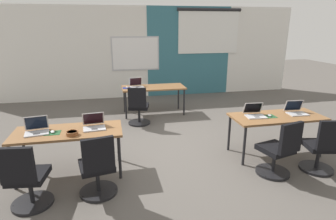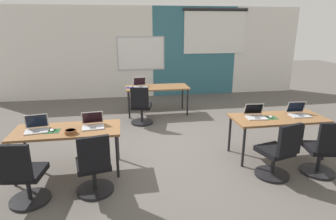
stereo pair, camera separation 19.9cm
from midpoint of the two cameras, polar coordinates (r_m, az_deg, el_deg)
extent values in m
plane|color=#56514C|center=(5.37, -0.22, -7.75)|extent=(24.00, 24.00, 0.00)
cube|color=silver|center=(9.06, -5.72, 11.60)|extent=(10.00, 0.20, 2.80)
cube|color=#336B7A|center=(9.24, 3.71, 11.75)|extent=(2.72, 0.01, 2.80)
cube|color=#B7B7BC|center=(8.93, -7.31, 11.37)|extent=(1.48, 0.02, 1.04)
cube|color=white|center=(8.93, -7.30, 11.36)|extent=(1.40, 0.02, 0.96)
cube|color=white|center=(9.37, 7.67, 15.39)|extent=(2.00, 0.02, 1.30)
cylinder|color=black|center=(9.38, 7.85, 19.66)|extent=(2.10, 0.10, 0.10)
cube|color=brown|center=(4.51, -20.95, -4.20)|extent=(1.60, 0.70, 0.04)
cylinder|color=black|center=(4.57, -30.33, -10.15)|extent=(0.04, 0.04, 0.68)
cylinder|color=black|center=(4.32, -11.16, -9.55)|extent=(0.04, 0.04, 0.68)
cylinder|color=black|center=(5.09, -28.32, -7.15)|extent=(0.04, 0.04, 0.68)
cylinder|color=black|center=(4.86, -11.31, -6.42)|extent=(0.04, 0.04, 0.68)
cube|color=brown|center=(5.22, 20.35, -1.31)|extent=(1.60, 0.70, 0.04)
cylinder|color=black|center=(4.75, 14.15, -7.18)|extent=(0.04, 0.04, 0.68)
cylinder|color=black|center=(5.54, 28.14, -5.23)|extent=(0.04, 0.04, 0.68)
cylinder|color=black|center=(5.25, 11.34, -4.60)|extent=(0.04, 0.04, 0.68)
cylinder|color=black|center=(5.97, 24.55, -3.19)|extent=(0.04, 0.04, 0.68)
cube|color=brown|center=(7.21, -3.78, 4.61)|extent=(1.60, 0.70, 0.04)
cylinder|color=black|center=(6.94, -9.42, 0.87)|extent=(0.04, 0.04, 0.68)
cylinder|color=black|center=(7.15, 2.51, 1.56)|extent=(0.04, 0.04, 0.68)
cylinder|color=black|center=(7.52, -9.65, 2.11)|extent=(0.04, 0.04, 0.68)
cylinder|color=black|center=(7.71, 1.41, 2.73)|extent=(0.04, 0.04, 0.68)
cube|color=#B7B7BC|center=(4.57, -26.35, -4.28)|extent=(0.36, 0.28, 0.02)
cube|color=#4C4C4F|center=(4.51, -26.41, -4.38)|extent=(0.10, 0.07, 0.00)
cube|color=#B7B7BC|center=(4.66, -26.42, -2.36)|extent=(0.33, 0.10, 0.22)
cube|color=black|center=(4.65, -26.43, -2.37)|extent=(0.30, 0.09, 0.19)
cube|color=#23512D|center=(4.50, -23.68, -4.33)|extent=(0.22, 0.19, 0.00)
ellipsoid|color=silver|center=(4.49, -23.71, -4.10)|extent=(0.08, 0.11, 0.03)
cylinder|color=black|center=(4.27, -27.11, -16.53)|extent=(0.52, 0.52, 0.04)
cylinder|color=black|center=(4.18, -27.47, -14.34)|extent=(0.06, 0.06, 0.34)
cube|color=black|center=(4.08, -27.88, -11.79)|extent=(0.49, 0.49, 0.08)
cube|color=black|center=(3.76, -29.90, -9.93)|extent=(0.40, 0.11, 0.46)
sphere|color=black|center=(4.45, -25.98, -14.91)|extent=(0.04, 0.04, 0.04)
sphere|color=black|center=(4.14, -24.52, -17.30)|extent=(0.04, 0.04, 0.04)
sphere|color=black|center=(4.31, -30.33, -16.74)|extent=(0.04, 0.04, 0.04)
cube|color=silver|center=(7.17, -7.12, 4.67)|extent=(0.36, 0.28, 0.02)
cube|color=#4C4C4F|center=(7.11, -7.02, 4.67)|extent=(0.10, 0.07, 0.00)
cube|color=silver|center=(7.28, -7.42, 5.78)|extent=(0.34, 0.11, 0.22)
cube|color=black|center=(7.27, -7.41, 5.78)|extent=(0.30, 0.09, 0.19)
cube|color=navy|center=(7.13, -9.15, 4.46)|extent=(0.22, 0.19, 0.00)
ellipsoid|color=#B2B2B7|center=(7.13, -9.16, 4.61)|extent=(0.06, 0.10, 0.03)
cylinder|color=black|center=(6.68, -6.72, -2.57)|extent=(0.52, 0.52, 0.04)
cylinder|color=black|center=(6.62, -6.77, -1.03)|extent=(0.06, 0.06, 0.34)
cube|color=black|center=(6.56, -6.84, 0.72)|extent=(0.53, 0.53, 0.08)
cube|color=black|center=(6.25, -7.23, 2.45)|extent=(0.40, 0.15, 0.46)
sphere|color=black|center=(6.90, -6.46, -1.91)|extent=(0.04, 0.04, 0.04)
sphere|color=black|center=(6.58, -4.88, -2.79)|extent=(0.04, 0.04, 0.04)
sphere|color=black|center=(6.65, -8.70, -2.74)|extent=(0.04, 0.04, 0.04)
cube|color=#B7B7BC|center=(4.45, -16.05, -3.66)|extent=(0.35, 0.26, 0.02)
cube|color=#4C4C4F|center=(4.39, -16.03, -3.77)|extent=(0.10, 0.07, 0.00)
cube|color=#B7B7BC|center=(4.55, -16.24, -1.69)|extent=(0.34, 0.12, 0.21)
cube|color=black|center=(4.55, -16.24, -1.68)|extent=(0.30, 0.10, 0.18)
cylinder|color=black|center=(4.20, -15.32, -15.71)|extent=(0.52, 0.52, 0.04)
cylinder|color=black|center=(4.10, -15.53, -13.48)|extent=(0.06, 0.06, 0.34)
cube|color=black|center=(4.00, -15.77, -10.88)|extent=(0.52, 0.52, 0.08)
cube|color=black|center=(3.66, -15.56, -8.88)|extent=(0.40, 0.14, 0.46)
sphere|color=black|center=(4.40, -15.78, -14.11)|extent=(0.04, 0.04, 0.04)
sphere|color=black|center=(4.16, -12.03, -15.74)|extent=(0.04, 0.04, 0.04)
sphere|color=black|center=(4.13, -18.35, -16.63)|extent=(0.04, 0.04, 0.04)
cube|color=#B7B7BC|center=(5.43, 23.99, -0.74)|extent=(0.34, 0.25, 0.02)
cube|color=#4C4C4F|center=(5.39, 24.28, -0.80)|extent=(0.09, 0.07, 0.00)
cube|color=#B7B7BC|center=(5.52, 23.33, 0.85)|extent=(0.33, 0.10, 0.21)
cube|color=black|center=(5.52, 23.35, 0.85)|extent=(0.30, 0.09, 0.18)
cylinder|color=black|center=(5.16, 26.97, -10.57)|extent=(0.52, 0.52, 0.04)
cylinder|color=black|center=(5.08, 27.26, -8.66)|extent=(0.06, 0.06, 0.34)
cube|color=black|center=(5.00, 27.58, -6.48)|extent=(0.52, 0.52, 0.08)
cube|color=black|center=(4.71, 29.40, -4.63)|extent=(0.40, 0.14, 0.46)
sphere|color=black|center=(5.34, 25.85, -9.43)|extent=(0.04, 0.04, 0.04)
sphere|color=black|center=(5.21, 29.54, -10.68)|extent=(0.04, 0.04, 0.04)
sphere|color=black|center=(5.01, 25.04, -11.13)|extent=(0.04, 0.04, 0.04)
cube|color=#B7B7BC|center=(5.02, 16.43, -1.30)|extent=(0.35, 0.26, 0.02)
cube|color=#4C4C4F|center=(4.98, 16.66, -1.37)|extent=(0.10, 0.07, 0.00)
cube|color=#B7B7BC|center=(5.13, 15.87, 0.42)|extent=(0.34, 0.12, 0.21)
cube|color=black|center=(5.12, 15.89, 0.43)|extent=(0.30, 0.10, 0.18)
cube|color=#23512D|center=(5.13, 18.95, -1.25)|extent=(0.22, 0.19, 0.00)
ellipsoid|color=#B2B2B7|center=(5.12, 18.97, -1.05)|extent=(0.06, 0.10, 0.03)
cylinder|color=black|center=(4.78, 19.42, -11.85)|extent=(0.52, 0.52, 0.04)
cylinder|color=black|center=(4.69, 19.64, -9.81)|extent=(0.06, 0.06, 0.34)
cube|color=black|center=(4.60, 19.91, -7.47)|extent=(0.54, 0.54, 0.08)
cube|color=black|center=(4.35, 22.61, -5.36)|extent=(0.40, 0.16, 0.46)
sphere|color=black|center=(4.92, 17.46, -10.75)|extent=(0.04, 0.04, 0.04)
sphere|color=black|center=(4.88, 21.90, -11.44)|extent=(0.04, 0.04, 0.04)
sphere|color=black|center=(4.59, 18.07, -12.94)|extent=(0.04, 0.04, 0.04)
cylinder|color=brown|center=(4.30, -20.23, -4.53)|extent=(0.17, 0.17, 0.05)
torus|color=brown|center=(4.29, -20.27, -4.19)|extent=(0.18, 0.18, 0.02)
cylinder|color=gold|center=(4.29, -20.26, -4.26)|extent=(0.14, 0.14, 0.01)
camera|label=1|loc=(0.10, -91.14, -0.35)|focal=29.85mm
camera|label=2|loc=(0.10, 88.86, 0.35)|focal=29.85mm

